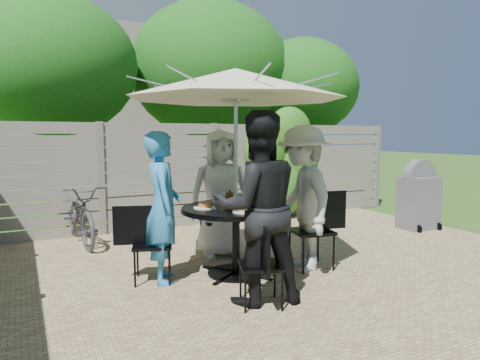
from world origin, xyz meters
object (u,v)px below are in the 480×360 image
person_right (303,198)px  plate_front (244,210)px  person_back (220,194)px  person_front (257,208)px  glass_left (216,203)px  glass_right (255,199)px  plate_back (229,200)px  umbrella (236,84)px  chair_right (312,246)px  syrup_jug (230,199)px  bicycle (79,214)px  bbq_grill (419,198)px  chair_front (261,282)px  coffee_cup (239,199)px  person_left (163,208)px  plate_right (266,203)px  patio_table (236,228)px  glass_back (222,198)px  chair_back (218,233)px  plate_left (205,206)px  chair_left (152,260)px

person_right → plate_front: person_right is taller
person_back → person_front: bearing=-90.0°
person_back → person_right: size_ratio=0.97×
plate_front → glass_left: glass_left is taller
plate_front → glass_right: bearing=48.5°
person_front → plate_back: size_ratio=7.19×
umbrella → chair_right: 2.14m
umbrella → person_right: 1.56m
syrup_jug → bicycle: (-1.39, 2.33, -0.44)m
chair_right → glass_left: 1.37m
person_right → plate_back: person_right is taller
plate_front → bbq_grill: size_ratio=0.21×
chair_front → umbrella: bearing=7.7°
person_right → coffee_cup: 0.76m
person_left → plate_right: person_left is taller
patio_table → chair_front: (-0.21, -0.94, -0.32)m
plate_back → plate_right: size_ratio=1.00×
person_back → glass_back: 0.58m
person_right → glass_right: size_ratio=12.55×
chair_back → person_back: person_back is taller
umbrella → person_left: 1.59m
plate_front → glass_right: 0.53m
person_back → person_left: bearing=-135.0°
glass_left → plate_left: bearing=121.4°
patio_table → person_right: bearing=-12.3°
plate_back → glass_right: 0.37m
bbq_grill → coffee_cup: bearing=-168.7°
chair_left → patio_table: bearing=6.0°
umbrella → chair_back: size_ratio=3.05×
bicycle → chair_back: bearing=-47.8°
plate_front → chair_back: bearing=77.8°
chair_back → bicycle: (-1.64, 1.45, 0.17)m
bbq_grill → plate_right: bearing=-164.0°
patio_table → glass_right: size_ratio=10.54×
chair_right → plate_front: size_ratio=3.67×
plate_right → umbrella: bearing=167.7°
plate_front → glass_right: size_ratio=1.86×
glass_right → coffee_cup: bearing=131.9°
chair_front → person_front: size_ratio=0.44×
plate_front → bbq_grill: bbq_grill is taller
chair_back → person_front: (-0.38, -1.76, 0.65)m
plate_front → bicycle: (-1.36, 2.75, -0.38)m
patio_table → bicycle: 2.79m
coffee_cup → syrup_jug: bearing=-145.6°
patio_table → syrup_jug: bearing=127.9°
syrup_jug → bbq_grill: (3.95, 0.67, -0.34)m
glass_left → bbq_grill: (4.18, 0.78, -0.33)m
chair_front → glass_right: 1.27m
person_right → syrup_jug: 0.89m
plate_right → glass_left: 0.63m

